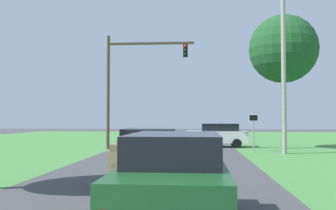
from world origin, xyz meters
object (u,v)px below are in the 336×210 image
object	(u,v)px
red_suv_near	(175,177)
utility_pole_right	(284,70)
pickup_truck_lead	(150,155)
traffic_light	(129,75)
keep_moving_sign	(253,127)
crossing_suv_far	(217,135)
oak_tree_right	(283,49)

from	to	relation	value
red_suv_near	utility_pole_right	size ratio (longest dim) A/B	0.47
pickup_truck_lead	traffic_light	bearing A→B (deg)	103.15
keep_moving_sign	crossing_suv_far	world-z (taller)	keep_moving_sign
crossing_suv_far	red_suv_near	bearing A→B (deg)	-95.52
pickup_truck_lead	oak_tree_right	size ratio (longest dim) A/B	0.52
red_suv_near	pickup_truck_lead	world-z (taller)	red_suv_near
red_suv_near	oak_tree_right	bearing A→B (deg)	71.41
keep_moving_sign	oak_tree_right	world-z (taller)	oak_tree_right
pickup_truck_lead	utility_pole_right	size ratio (longest dim) A/B	0.49
utility_pole_right	crossing_suv_far	bearing A→B (deg)	126.38
oak_tree_right	pickup_truck_lead	bearing A→B (deg)	-117.46
red_suv_near	utility_pole_right	distance (m)	17.59
oak_tree_right	crossing_suv_far	distance (m)	7.96
oak_tree_right	utility_pole_right	bearing A→B (deg)	-102.71
oak_tree_right	crossing_suv_far	size ratio (longest dim) A/B	2.14
pickup_truck_lead	keep_moving_sign	xyz separation A→B (m)	(5.25, 11.99, 0.68)
utility_pole_right	red_suv_near	bearing A→B (deg)	-110.07
oak_tree_right	utility_pole_right	size ratio (longest dim) A/B	0.94
keep_moving_sign	pickup_truck_lead	bearing A→B (deg)	-113.64
traffic_light	crossing_suv_far	world-z (taller)	traffic_light
keep_moving_sign	red_suv_near	bearing A→B (deg)	-103.66
red_suv_near	utility_pole_right	bearing A→B (deg)	69.93
crossing_suv_far	utility_pole_right	xyz separation A→B (m)	(3.81, -5.18, 4.24)
red_suv_near	pickup_truck_lead	size ratio (longest dim) A/B	0.96
traffic_light	crossing_suv_far	size ratio (longest dim) A/B	1.78
traffic_light	oak_tree_right	world-z (taller)	oak_tree_right
red_suv_near	keep_moving_sign	distance (m)	17.48
red_suv_near	crossing_suv_far	world-z (taller)	red_suv_near
oak_tree_right	utility_pole_right	xyz separation A→B (m)	(-0.95, -4.20, -2.07)
keep_moving_sign	oak_tree_right	xyz separation A→B (m)	(2.69, 3.28, 5.60)
traffic_light	red_suv_near	bearing A→B (deg)	-76.95
keep_moving_sign	crossing_suv_far	xyz separation A→B (m)	(-2.07, 4.26, -0.71)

